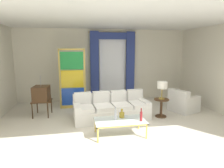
{
  "coord_description": "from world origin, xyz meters",
  "views": [
    {
      "loc": [
        -1.18,
        -5.35,
        2.2
      ],
      "look_at": [
        -0.04,
        0.9,
        1.05
      ],
      "focal_mm": 31.56,
      "sensor_mm": 36.0,
      "label": 1
    }
  ],
  "objects_px": {
    "bottle_blue_decanter": "(122,114)",
    "armchair_white": "(183,103)",
    "vintage_tv": "(41,94)",
    "stained_glass_divider": "(72,80)",
    "peacock_figurine": "(84,104)",
    "table_lamp_brass": "(162,86)",
    "coffee_table": "(120,121)",
    "couch_white_long": "(111,109)",
    "bottle_amber_squat": "(116,115)",
    "round_side_table": "(161,106)",
    "bottle_crystal_tall": "(141,116)"
  },
  "relations": [
    {
      "from": "vintage_tv",
      "to": "stained_glass_divider",
      "type": "xyz_separation_m",
      "value": [
        1.0,
        0.7,
        0.33
      ]
    },
    {
      "from": "couch_white_long",
      "to": "bottle_amber_squat",
      "type": "height_order",
      "value": "couch_white_long"
    },
    {
      "from": "couch_white_long",
      "to": "round_side_table",
      "type": "xyz_separation_m",
      "value": [
        1.63,
        -0.16,
        0.05
      ]
    },
    {
      "from": "bottle_amber_squat",
      "to": "vintage_tv",
      "type": "height_order",
      "value": "vintage_tv"
    },
    {
      "from": "bottle_blue_decanter",
      "to": "peacock_figurine",
      "type": "bearing_deg",
      "value": 112.8
    },
    {
      "from": "couch_white_long",
      "to": "bottle_amber_squat",
      "type": "distance_m",
      "value": 1.28
    },
    {
      "from": "armchair_white",
      "to": "bottle_blue_decanter",
      "type": "bearing_deg",
      "value": -152.11
    },
    {
      "from": "coffee_table",
      "to": "bottle_blue_decanter",
      "type": "xyz_separation_m",
      "value": [
        0.09,
        0.19,
        0.11
      ]
    },
    {
      "from": "armchair_white",
      "to": "stained_glass_divider",
      "type": "height_order",
      "value": "stained_glass_divider"
    },
    {
      "from": "vintage_tv",
      "to": "round_side_table",
      "type": "height_order",
      "value": "vintage_tv"
    },
    {
      "from": "bottle_blue_decanter",
      "to": "vintage_tv",
      "type": "xyz_separation_m",
      "value": [
        -2.29,
        1.75,
        0.24
      ]
    },
    {
      "from": "bottle_amber_squat",
      "to": "peacock_figurine",
      "type": "bearing_deg",
      "value": 106.9
    },
    {
      "from": "bottle_blue_decanter",
      "to": "couch_white_long",
      "type": "bearing_deg",
      "value": 95.0
    },
    {
      "from": "coffee_table",
      "to": "couch_white_long",
      "type": "bearing_deg",
      "value": 90.23
    },
    {
      "from": "bottle_blue_decanter",
      "to": "table_lamp_brass",
      "type": "bearing_deg",
      "value": 31.53
    },
    {
      "from": "bottle_blue_decanter",
      "to": "round_side_table",
      "type": "height_order",
      "value": "bottle_blue_decanter"
    },
    {
      "from": "couch_white_long",
      "to": "stained_glass_divider",
      "type": "distance_m",
      "value": 1.96
    },
    {
      "from": "stained_glass_divider",
      "to": "table_lamp_brass",
      "type": "xyz_separation_m",
      "value": [
        2.83,
        -1.51,
        -0.03
      ]
    },
    {
      "from": "stained_glass_divider",
      "to": "peacock_figurine",
      "type": "bearing_deg",
      "value": -38.67
    },
    {
      "from": "stained_glass_divider",
      "to": "round_side_table",
      "type": "relative_size",
      "value": 3.7
    },
    {
      "from": "stained_glass_divider",
      "to": "bottle_crystal_tall",
      "type": "bearing_deg",
      "value": -58.44
    },
    {
      "from": "bottle_crystal_tall",
      "to": "bottle_amber_squat",
      "type": "height_order",
      "value": "bottle_amber_squat"
    },
    {
      "from": "peacock_figurine",
      "to": "table_lamp_brass",
      "type": "xyz_separation_m",
      "value": [
        2.43,
        -1.19,
        0.81
      ]
    },
    {
      "from": "coffee_table",
      "to": "vintage_tv",
      "type": "xyz_separation_m",
      "value": [
        -2.2,
        1.94,
        0.35
      ]
    },
    {
      "from": "coffee_table",
      "to": "round_side_table",
      "type": "distance_m",
      "value": 1.98
    },
    {
      "from": "stained_glass_divider",
      "to": "peacock_figurine",
      "type": "distance_m",
      "value": 0.98
    },
    {
      "from": "bottle_blue_decanter",
      "to": "bottle_crystal_tall",
      "type": "distance_m",
      "value": 0.54
    },
    {
      "from": "bottle_blue_decanter",
      "to": "armchair_white",
      "type": "xyz_separation_m",
      "value": [
        2.52,
        1.33,
        -0.2
      ]
    },
    {
      "from": "couch_white_long",
      "to": "bottle_amber_squat",
      "type": "xyz_separation_m",
      "value": [
        -0.1,
        -1.25,
        0.25
      ]
    },
    {
      "from": "peacock_figurine",
      "to": "table_lamp_brass",
      "type": "bearing_deg",
      "value": -26.07
    },
    {
      "from": "coffee_table",
      "to": "stained_glass_divider",
      "type": "distance_m",
      "value": 2.98
    },
    {
      "from": "vintage_tv",
      "to": "bottle_crystal_tall",
      "type": "bearing_deg",
      "value": -37.54
    },
    {
      "from": "stained_glass_divider",
      "to": "table_lamp_brass",
      "type": "height_order",
      "value": "stained_glass_divider"
    },
    {
      "from": "armchair_white",
      "to": "couch_white_long",
      "type": "bearing_deg",
      "value": -174.81
    },
    {
      "from": "vintage_tv",
      "to": "stained_glass_divider",
      "type": "height_order",
      "value": "stained_glass_divider"
    },
    {
      "from": "bottle_blue_decanter",
      "to": "bottle_crystal_tall",
      "type": "bearing_deg",
      "value": -38.84
    },
    {
      "from": "round_side_table",
      "to": "table_lamp_brass",
      "type": "height_order",
      "value": "table_lamp_brass"
    },
    {
      "from": "vintage_tv",
      "to": "stained_glass_divider",
      "type": "relative_size",
      "value": 0.61
    },
    {
      "from": "bottle_crystal_tall",
      "to": "peacock_figurine",
      "type": "height_order",
      "value": "bottle_crystal_tall"
    },
    {
      "from": "vintage_tv",
      "to": "table_lamp_brass",
      "type": "relative_size",
      "value": 2.36
    },
    {
      "from": "coffee_table",
      "to": "stained_glass_divider",
      "type": "xyz_separation_m",
      "value": [
        -1.2,
        2.64,
        0.68
      ]
    },
    {
      "from": "round_side_table",
      "to": "armchair_white",
      "type": "bearing_deg",
      "value": 21.72
    },
    {
      "from": "coffee_table",
      "to": "peacock_figurine",
      "type": "xyz_separation_m",
      "value": [
        -0.8,
        2.32,
        -0.16
      ]
    },
    {
      "from": "bottle_amber_squat",
      "to": "stained_glass_divider",
      "type": "relative_size",
      "value": 0.16
    },
    {
      "from": "bottle_crystal_tall",
      "to": "vintage_tv",
      "type": "xyz_separation_m",
      "value": [
        -2.71,
        2.08,
        0.19
      ]
    },
    {
      "from": "coffee_table",
      "to": "stained_glass_divider",
      "type": "height_order",
      "value": "stained_glass_divider"
    },
    {
      "from": "round_side_table",
      "to": "table_lamp_brass",
      "type": "distance_m",
      "value": 0.67
    },
    {
      "from": "coffee_table",
      "to": "bottle_blue_decanter",
      "type": "height_order",
      "value": "bottle_blue_decanter"
    },
    {
      "from": "couch_white_long",
      "to": "armchair_white",
      "type": "relative_size",
      "value": 2.26
    },
    {
      "from": "vintage_tv",
      "to": "stained_glass_divider",
      "type": "distance_m",
      "value": 1.27
    }
  ]
}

